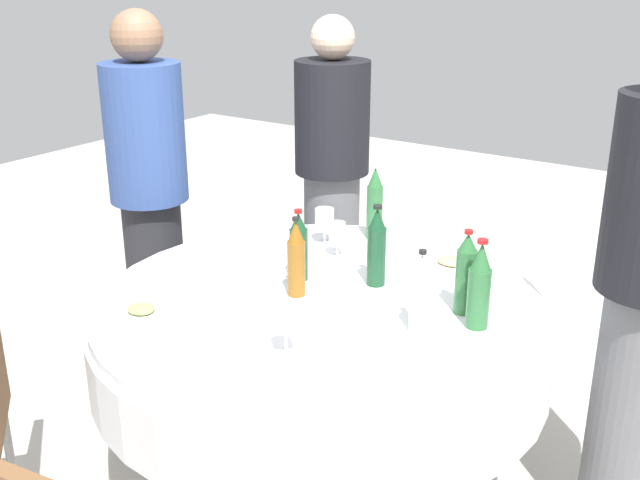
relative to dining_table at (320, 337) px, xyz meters
The scene contains 20 objects.
dining_table is the anchor object (origin of this frame).
bottle_green_north 0.69m from the dining_table, 76.35° to the right, with size 0.06×0.06×0.31m.
bottle_dark_green_mid 0.36m from the dining_table, 113.94° to the right, with size 0.07×0.07×0.29m.
bottle_clear_west 0.46m from the dining_table, behind, with size 0.07×0.07×0.26m.
bottle_dark_green_east 0.32m from the dining_table, 31.73° to the right, with size 0.07×0.07×0.26m.
bottle_green_left 0.55m from the dining_table, 158.03° to the right, with size 0.07×0.07×0.28m.
bottle_amber_outer 0.29m from the dining_table, 11.73° to the left, with size 0.06×0.06×0.28m.
bottle_green_front 0.59m from the dining_table, 168.63° to the right, with size 0.07×0.07×0.29m.
wine_glass_east 0.59m from the dining_table, 57.82° to the right, with size 0.08×0.08×0.14m.
wine_glass_left 0.45m from the dining_table, 65.76° to the right, with size 0.06×0.06×0.14m.
wine_glass_outer 0.47m from the dining_table, 109.55° to the left, with size 0.06×0.06×0.15m.
plate_far 0.60m from the dining_table, 47.24° to the left, with size 0.20×0.20×0.04m.
plate_inner 0.58m from the dining_table, 116.52° to the right, with size 0.24×0.24×0.04m.
plate_near 0.53m from the dining_table, 18.36° to the right, with size 0.22×0.22×0.02m.
plate_right 0.50m from the dining_table, 16.91° to the left, with size 0.23×0.23×0.02m.
fork_mid 0.48m from the dining_table, 72.29° to the left, with size 0.18×0.02×0.01m, color silver.
knife_west 0.30m from the dining_table, 158.80° to the left, with size 0.18×0.02×0.01m, color silver.
spoon_east 0.62m from the dining_table, 156.68° to the left, with size 0.18×0.02×0.01m, color silver.
person_mid 1.11m from the dining_table, 58.79° to the right, with size 0.34×0.34×1.58m.
person_west 1.18m from the dining_table, 15.58° to the right, with size 0.34×0.34×1.62m.
Camera 1 is at (-1.30, 1.92, 1.82)m, focal length 42.87 mm.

